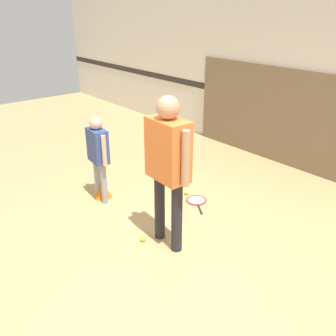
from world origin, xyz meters
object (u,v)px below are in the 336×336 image
at_px(person_student_left, 98,150).
at_px(racket_spare_on_floor, 197,201).
at_px(training_cone, 102,190).
at_px(person_instructor, 168,158).
at_px(tennis_ball_by_spare_racket, 187,192).
at_px(tennis_ball_near_instructor, 143,239).

relative_size(person_student_left, racket_spare_on_floor, 2.33).
distance_m(person_student_left, racket_spare_on_floor, 1.53).
xyz_separation_m(racket_spare_on_floor, training_cone, (-0.97, -0.93, 0.10)).
distance_m(person_student_left, training_cone, 0.64).
bearing_deg(person_instructor, tennis_ball_by_spare_racket, 129.85).
height_order(person_student_left, tennis_ball_near_instructor, person_student_left).
distance_m(racket_spare_on_floor, training_cone, 1.35).
xyz_separation_m(racket_spare_on_floor, tennis_ball_by_spare_racket, (-0.25, 0.04, 0.02)).
bearing_deg(person_student_left, training_cone, 144.13).
xyz_separation_m(person_instructor, racket_spare_on_floor, (-0.49, 0.94, -1.06)).
height_order(person_instructor, tennis_ball_by_spare_racket, person_instructor).
bearing_deg(person_instructor, tennis_ball_near_instructor, -133.66).
relative_size(racket_spare_on_floor, training_cone, 2.04).
relative_size(tennis_ball_by_spare_racket, training_cone, 0.26).
height_order(person_student_left, tennis_ball_by_spare_racket, person_student_left).
bearing_deg(tennis_ball_by_spare_racket, racket_spare_on_floor, -8.63).
relative_size(racket_spare_on_floor, tennis_ball_near_instructor, 7.84).
height_order(person_instructor, training_cone, person_instructor).
height_order(racket_spare_on_floor, tennis_ball_by_spare_racket, tennis_ball_by_spare_racket).
xyz_separation_m(person_instructor, tennis_ball_near_instructor, (-0.21, -0.20, -1.03)).
xyz_separation_m(tennis_ball_by_spare_racket, training_cone, (-0.72, -0.97, 0.07)).
relative_size(racket_spare_on_floor, tennis_ball_by_spare_racket, 7.84).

